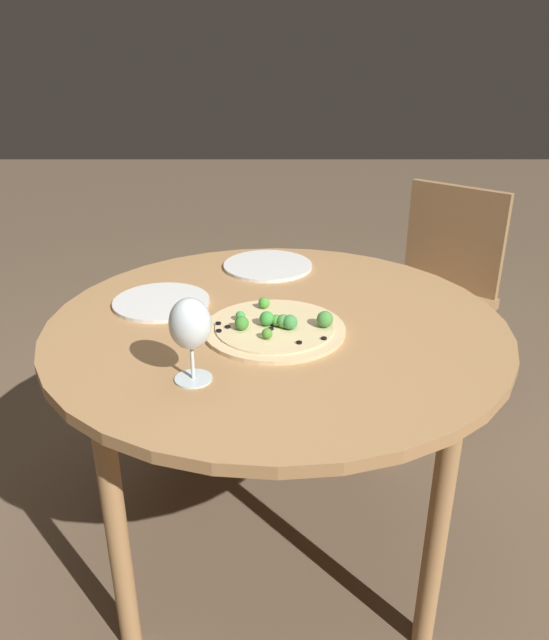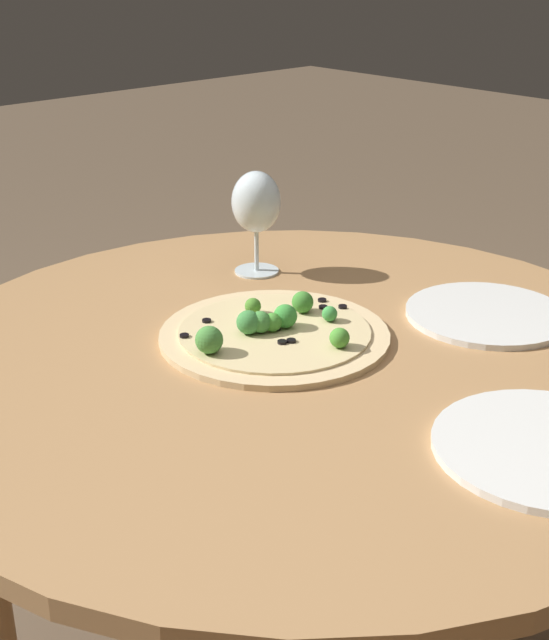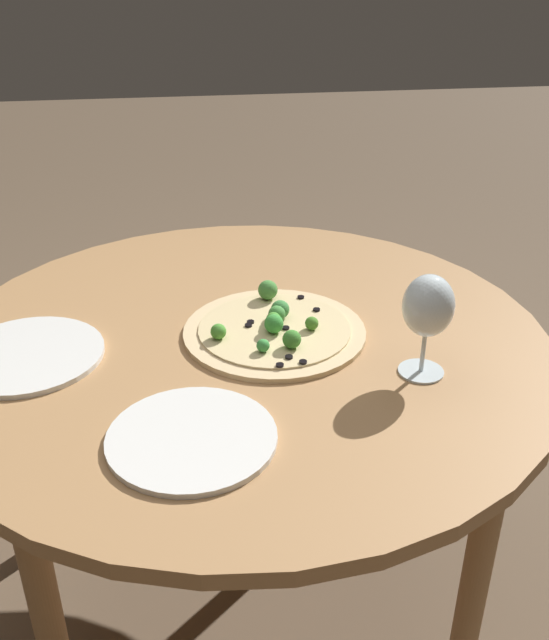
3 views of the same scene
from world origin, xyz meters
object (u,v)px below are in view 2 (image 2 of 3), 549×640
at_px(pizza, 273,332).
at_px(wine_glass, 256,204).
at_px(plate_far, 487,314).
at_px(plate_near, 549,448).

relative_size(pizza, wine_glass, 1.88).
relative_size(wine_glass, plate_far, 0.71).
xyz_separation_m(pizza, wine_glass, (-0.23, 0.17, 0.12)).
relative_size(pizza, plate_far, 1.34).
height_order(pizza, plate_near, pizza).
xyz_separation_m(wine_glass, plate_near, (0.69, -0.15, -0.12)).
distance_m(pizza, plate_far, 0.35).
bearing_deg(plate_near, pizza, -177.10).
distance_m(pizza, plate_near, 0.46).
xyz_separation_m(plate_near, plate_far, (-0.29, 0.28, 0.00)).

